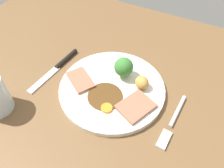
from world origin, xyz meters
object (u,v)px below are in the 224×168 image
Objects in this scene: dinner_plate at (112,88)px; meat_slice_under at (136,106)px; fork at (172,122)px; knife at (59,66)px; broccoli_floret at (124,67)px; meat_slice_main at (80,80)px; carrot_coin_front at (107,108)px; roast_potato_left at (142,83)px.

meat_slice_under is at bearing 158.58° from dinner_plate.
knife is (33.11, -2.67, 0.06)cm from fork.
fork is at bearing 156.19° from broccoli_floret.
meat_slice_main is at bearing -86.99° from fork.
carrot_coin_front is 0.14× the size of knife.
roast_potato_left is (-6.41, -3.30, 2.25)cm from dinner_plate.
meat_slice_main is 2.96× the size of carrot_coin_front.
meat_slice_main is 15.30cm from roast_potato_left.
broccoli_floret is at bearing -142.67° from meat_slice_main.
fork is (-15.42, 6.81, -4.08)cm from broccoli_floret.
dinner_plate is at bearing -21.42° from meat_slice_under.
roast_potato_left is at bearing 166.41° from broccoli_floret.
dinner_plate is 7.29× the size of roast_potato_left.
dinner_plate is at bearing 93.19° from knife.
roast_potato_left is at bearing -115.64° from fork.
broccoli_floret is at bearing 108.10° from knife.
roast_potato_left is 0.65× the size of broccoli_floret.
dinner_plate is 6.78cm from carrot_coin_front.
roast_potato_left reaches higher than meat_slice_main.
roast_potato_left is at bearing -79.01° from meat_slice_under.
broccoli_floret reaches higher than roast_potato_left.
roast_potato_left is at bearing -114.53° from carrot_coin_front.
carrot_coin_front is 20.12cm from knife.
roast_potato_left is 0.23× the size of fork.
carrot_coin_front is 11.47cm from broccoli_floret.
dinner_plate is 4.72× the size of broccoli_floret.
carrot_coin_front is (-1.98, 6.41, 0.97)cm from dinner_plate.
meat_slice_main is 0.51× the size of fork.
meat_slice_main is at bearing 20.32° from roast_potato_left.
roast_potato_left reaches higher than fork.
meat_slice_main is 9.42cm from knife.
meat_slice_under is at bearing -148.87° from carrot_coin_front.
dinner_plate is 16.39cm from fork.
carrot_coin_front is at bearing 65.47° from roast_potato_left.
dinner_plate is at bearing -72.82° from carrot_coin_front.
broccoli_floret reaches higher than dinner_plate.
dinner_plate reaches higher than fork.
knife is at bearing -15.63° from meat_slice_main.
meat_slice_under is (-15.53, 1.00, 0.00)cm from meat_slice_main.
roast_potato_left reaches higher than carrot_coin_front.
broccoli_floret is (6.81, -7.65, 2.67)cm from meat_slice_under.
meat_slice_main is 15.56cm from meat_slice_under.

